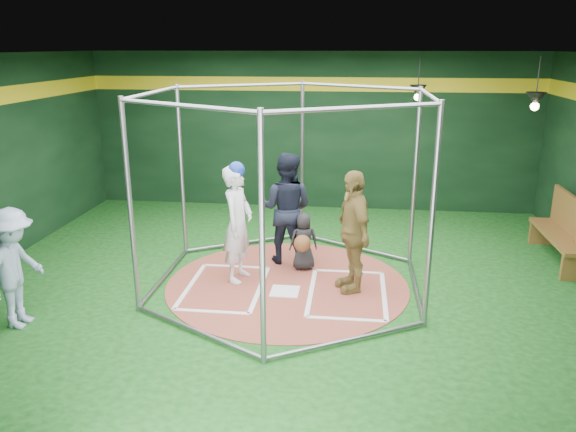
# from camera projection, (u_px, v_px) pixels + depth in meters

# --- Properties ---
(room_shell) EXTENTS (10.10, 9.10, 3.53)m
(room_shell) POSITION_uv_depth(u_px,v_px,m) (287.00, 176.00, 8.35)
(room_shell) COLOR #0E3D0E
(room_shell) RESTS_ON ground
(clay_disc) EXTENTS (3.80, 3.80, 0.01)m
(clay_disc) POSITION_uv_depth(u_px,v_px,m) (287.00, 284.00, 8.86)
(clay_disc) COLOR #994837
(clay_disc) RESTS_ON ground
(home_plate) EXTENTS (0.43, 0.43, 0.01)m
(home_plate) POSITION_uv_depth(u_px,v_px,m) (285.00, 291.00, 8.57)
(home_plate) COLOR white
(home_plate) RESTS_ON clay_disc
(batter_box_left) EXTENTS (1.17, 1.77, 0.01)m
(batter_box_left) POSITION_uv_depth(u_px,v_px,m) (225.00, 287.00, 8.73)
(batter_box_left) COLOR white
(batter_box_left) RESTS_ON clay_disc
(batter_box_right) EXTENTS (1.17, 1.77, 0.01)m
(batter_box_right) POSITION_uv_depth(u_px,v_px,m) (347.00, 293.00, 8.51)
(batter_box_right) COLOR white
(batter_box_right) RESTS_ON clay_disc
(batting_cage) EXTENTS (4.05, 4.67, 3.00)m
(batting_cage) POSITION_uv_depth(u_px,v_px,m) (287.00, 192.00, 8.42)
(batting_cage) COLOR gray
(batting_cage) RESTS_ON ground
(pendant_lamp_near) EXTENTS (0.34, 0.34, 0.90)m
(pendant_lamp_near) POSITION_uv_depth(u_px,v_px,m) (418.00, 91.00, 11.22)
(pendant_lamp_near) COLOR black
(pendant_lamp_near) RESTS_ON room_shell
(pendant_lamp_far) EXTENTS (0.34, 0.34, 0.90)m
(pendant_lamp_far) POSITION_uv_depth(u_px,v_px,m) (536.00, 99.00, 9.50)
(pendant_lamp_far) COLOR black
(pendant_lamp_far) RESTS_ON room_shell
(batter_figure) EXTENTS (0.56, 0.75, 1.92)m
(batter_figure) POSITION_uv_depth(u_px,v_px,m) (238.00, 222.00, 8.77)
(batter_figure) COLOR silver
(batter_figure) RESTS_ON clay_disc
(visitor_leopard) EXTENTS (0.80, 1.19, 1.87)m
(visitor_leopard) POSITION_uv_depth(u_px,v_px,m) (353.00, 231.00, 8.42)
(visitor_leopard) COLOR #AC9149
(visitor_leopard) RESTS_ON clay_disc
(catcher_figure) EXTENTS (0.54, 0.60, 0.98)m
(catcher_figure) POSITION_uv_depth(u_px,v_px,m) (304.00, 241.00, 9.28)
(catcher_figure) COLOR black
(catcher_figure) RESTS_ON clay_disc
(umpire) EXTENTS (1.04, 0.88, 1.91)m
(umpire) POSITION_uv_depth(u_px,v_px,m) (286.00, 208.00, 9.52)
(umpire) COLOR black
(umpire) RESTS_ON clay_disc
(bystander_blue) EXTENTS (0.65, 1.08, 1.63)m
(bystander_blue) POSITION_uv_depth(u_px,v_px,m) (14.00, 268.00, 7.35)
(bystander_blue) COLOR #8B9FB8
(bystander_blue) RESTS_ON ground
(dugout_bench) EXTENTS (0.46, 1.96, 1.15)m
(dugout_bench) POSITION_uv_depth(u_px,v_px,m) (565.00, 229.00, 9.65)
(dugout_bench) COLOR brown
(dugout_bench) RESTS_ON ground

